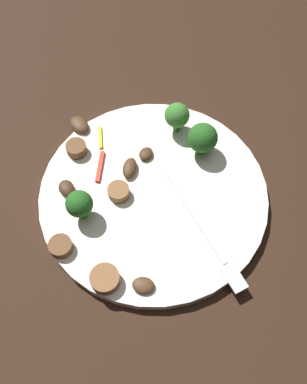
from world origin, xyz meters
name	(u,v)px	position (x,y,z in m)	size (l,w,h in m)	color
ground_plane	(154,198)	(0.00, 0.00, 0.00)	(1.40, 1.40, 0.00)	black
plate	(154,195)	(0.00, 0.00, 0.01)	(0.29, 0.29, 0.01)	white
fork	(207,235)	(0.06, 0.06, 0.02)	(0.17, 0.08, 0.00)	silver
broccoli_floret_0	(177,116)	(-0.10, 0.04, 0.04)	(0.03, 0.03, 0.05)	#408630
broccoli_floret_1	(79,204)	(0.02, -0.09, 0.04)	(0.03, 0.03, 0.05)	#296420
broccoli_floret_2	(203,138)	(-0.06, 0.07, 0.04)	(0.04, 0.04, 0.05)	#296420
sausage_slice_0	(76,148)	(-0.07, -0.10, 0.02)	(0.03, 0.03, 0.01)	brown
sausage_slice_1	(61,246)	(0.07, -0.11, 0.02)	(0.03, 0.03, 0.01)	brown
sausage_slice_2	(119,193)	(0.00, -0.04, 0.02)	(0.03, 0.03, 0.01)	brown
sausage_slice_3	(105,279)	(0.11, -0.06, 0.02)	(0.03, 0.03, 0.02)	brown
mushroom_0	(146,154)	(-0.06, -0.01, 0.02)	(0.02, 0.02, 0.01)	#422B19
mushroom_1	(66,188)	(-0.01, -0.11, 0.02)	(0.02, 0.02, 0.01)	#422B19
mushroom_2	(79,124)	(-0.11, -0.09, 0.02)	(0.03, 0.02, 0.01)	#4C331E
mushroom_3	(130,168)	(-0.03, -0.03, 0.02)	(0.03, 0.02, 0.01)	#4C331E
mushroom_4	(143,285)	(0.12, -0.02, 0.02)	(0.03, 0.02, 0.01)	#4C331E
pepper_strip_0	(100,166)	(-0.04, -0.07, 0.02)	(0.05, 0.01, 0.00)	red
pepper_strip_1	(100,137)	(-0.09, -0.07, 0.02)	(0.04, 0.00, 0.00)	yellow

